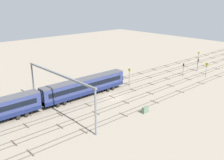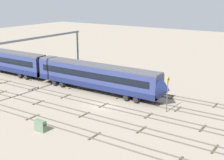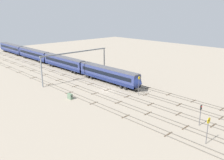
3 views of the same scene
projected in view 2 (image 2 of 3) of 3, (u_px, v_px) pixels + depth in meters
The scene contains 9 objects.
ground_plane at pixel (104, 105), 48.38m from camera, with size 207.90×207.90×0.00m, color gray.
track_near_foreground at pixel (61, 126), 40.82m from camera, with size 191.90×2.40×0.16m.
track_second_near at pixel (84, 114), 44.59m from camera, with size 191.90×2.40×0.16m.
track_middle at pixel (104, 105), 48.36m from camera, with size 191.90×2.40×0.16m.
track_with_train at pixel (120, 97), 52.13m from camera, with size 191.90×2.40×0.16m.
track_far_background at pixel (134, 90), 55.89m from camera, with size 191.90×2.40×0.16m.
overhead_gantry at pixel (32, 49), 54.58m from camera, with size 0.40×24.90×9.19m.
speed_sign_near_foreground at pixel (168, 90), 44.87m from camera, with size 0.14×0.87×5.26m.
relay_cabinet at pixel (40, 126), 39.24m from camera, with size 1.56×0.66×1.43m.
Camera 2 is at (26.46, -37.16, 16.63)m, focal length 50.96 mm.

